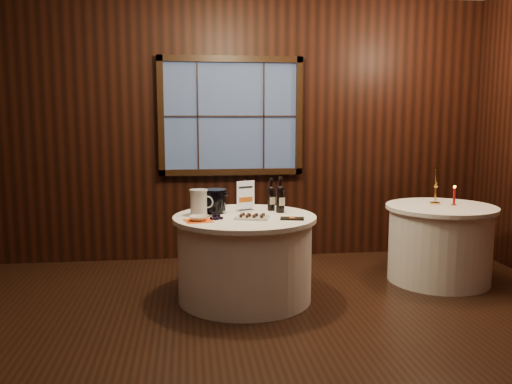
{
  "coord_description": "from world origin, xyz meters",
  "views": [
    {
      "loc": [
        -0.5,
        -3.73,
        1.66
      ],
      "look_at": [
        0.09,
        0.9,
        1.0
      ],
      "focal_mm": 38.0,
      "sensor_mm": 36.0,
      "label": 1
    }
  ],
  "objects": [
    {
      "name": "cracker_bowl",
      "position": [
        -0.42,
        0.81,
        0.79
      ],
      "size": [
        0.17,
        0.17,
        0.04
      ],
      "primitive_type": "imported",
      "rotation": [
        0.0,
        0.0,
        -0.09
      ],
      "color": "silver",
      "rests_on": "orange_napkin"
    },
    {
      "name": "side_table",
      "position": [
        2.0,
        1.3,
        0.39
      ],
      "size": [
        1.08,
        1.08,
        0.77
      ],
      "color": "white",
      "rests_on": "ground"
    },
    {
      "name": "main_table",
      "position": [
        0.0,
        1.0,
        0.39
      ],
      "size": [
        1.28,
        1.28,
        0.77
      ],
      "color": "white",
      "rests_on": "ground"
    },
    {
      "name": "port_bottle_left",
      "position": [
        0.28,
        1.24,
        0.9
      ],
      "size": [
        0.07,
        0.08,
        0.3
      ],
      "rotation": [
        0.0,
        0.0,
        0.21
      ],
      "color": "black",
      "rests_on": "main_table"
    },
    {
      "name": "ice_bucket",
      "position": [
        -0.26,
        1.17,
        0.89
      ],
      "size": [
        0.22,
        0.22,
        0.22
      ],
      "color": "black",
      "rests_on": "main_table"
    },
    {
      "name": "sign_stand",
      "position": [
        0.03,
        1.22,
        0.87
      ],
      "size": [
        0.18,
        0.14,
        0.3
      ],
      "rotation": [
        0.0,
        0.0,
        0.41
      ],
      "color": "silver",
      "rests_on": "main_table"
    },
    {
      "name": "chocolate_plate",
      "position": [
        0.05,
        0.86,
        0.79
      ],
      "size": [
        0.33,
        0.27,
        0.04
      ],
      "rotation": [
        0.0,
        0.0,
        -0.29
      ],
      "color": "silver",
      "rests_on": "main_table"
    },
    {
      "name": "back_wall",
      "position": [
        0.0,
        2.48,
        1.54
      ],
      "size": [
        6.0,
        0.1,
        3.0
      ],
      "color": "black",
      "rests_on": "ground"
    },
    {
      "name": "ground",
      "position": [
        0.0,
        0.0,
        0.0
      ],
      "size": [
        6.0,
        6.0,
        0.0
      ],
      "primitive_type": "plane",
      "color": "black",
      "rests_on": "ground"
    },
    {
      "name": "red_candle",
      "position": [
        2.12,
        1.28,
        0.85
      ],
      "size": [
        0.05,
        0.05,
        0.2
      ],
      "color": "gold",
      "rests_on": "side_table"
    },
    {
      "name": "grape_bunch",
      "position": [
        -0.26,
        0.85,
        0.79
      ],
      "size": [
        0.18,
        0.08,
        0.04
      ],
      "rotation": [
        0.0,
        0.0,
        -0.08
      ],
      "color": "black",
      "rests_on": "main_table"
    },
    {
      "name": "glass_pitcher",
      "position": [
        -0.4,
        1.08,
        0.89
      ],
      "size": [
        0.22,
        0.16,
        0.23
      ],
      "rotation": [
        0.0,
        0.0,
        -0.26
      ],
      "color": "silver",
      "rests_on": "main_table"
    },
    {
      "name": "orange_napkin",
      "position": [
        -0.42,
        0.81,
        0.77
      ],
      "size": [
        0.27,
        0.27,
        0.0
      ],
      "primitive_type": "cube",
      "rotation": [
        0.0,
        0.0,
        0.26
      ],
      "color": "#FF5815",
      "rests_on": "main_table"
    },
    {
      "name": "chocolate_box",
      "position": [
        0.39,
        0.77,
        0.78
      ],
      "size": [
        0.22,
        0.14,
        0.02
      ],
      "primitive_type": "cube",
      "rotation": [
        0.0,
        0.0,
        -0.23
      ],
      "color": "black",
      "rests_on": "main_table"
    },
    {
      "name": "brass_candlestick",
      "position": [
        1.98,
        1.39,
        0.9
      ],
      "size": [
        0.1,
        0.1,
        0.37
      ],
      "color": "gold",
      "rests_on": "side_table"
    },
    {
      "name": "port_bottle_right",
      "position": [
        0.34,
        1.12,
        0.91
      ],
      "size": [
        0.08,
        0.09,
        0.33
      ],
      "rotation": [
        0.0,
        0.0,
        0.26
      ],
      "color": "black",
      "rests_on": "main_table"
    }
  ]
}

